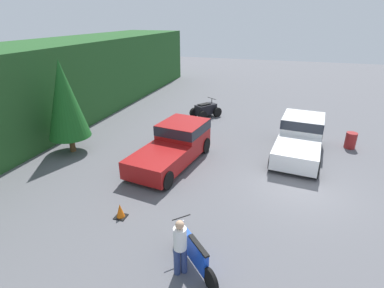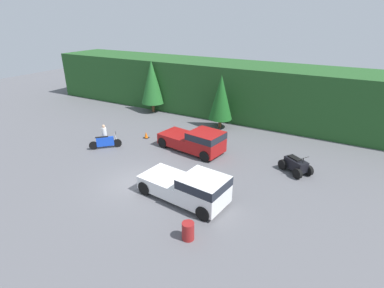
% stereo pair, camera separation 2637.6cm
% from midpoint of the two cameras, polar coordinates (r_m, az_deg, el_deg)
% --- Properties ---
extents(ground_plane, '(80.00, 80.00, 0.00)m').
position_cam_midpoint_polar(ground_plane, '(9.93, -44.76, -41.87)').
color(ground_plane, '#5B5B60').
extents(tree_mid_left, '(2.12, 2.12, 4.83)m').
position_cam_midpoint_polar(tree_mid_left, '(17.97, -65.05, -8.21)').
color(tree_mid_left, brown).
rests_on(tree_mid_left, ground_plane).
extents(pickup_truck_red, '(5.36, 2.89, 1.76)m').
position_cam_midpoint_polar(pickup_truck_red, '(13.65, -55.39, -20.32)').
color(pickup_truck_red, maroon).
rests_on(pickup_truck_red, ground_plane).
extents(pickup_truck_second, '(5.32, 2.72, 1.76)m').
position_cam_midpoint_polar(pickup_truck_second, '(10.09, -26.18, -25.56)').
color(pickup_truck_second, white).
rests_on(pickup_truck_second, ground_plane).
extents(dirt_bike, '(1.80, 1.81, 1.20)m').
position_cam_midpoint_polar(dirt_bike, '(12.51, -84.06, -39.22)').
color(dirt_bike, black).
rests_on(dirt_bike, ground_plane).
extents(quad_atv, '(2.35, 2.13, 1.29)m').
position_cam_midpoint_polar(quad_atv, '(16.54, -32.22, -8.20)').
color(quad_atv, black).
rests_on(quad_atv, ground_plane).
extents(rider_person, '(0.51, 0.51, 1.79)m').
position_cam_midpoint_polar(rider_person, '(12.58, -86.45, -36.94)').
color(rider_person, navy).
rests_on(rider_person, ground_plane).
extents(traffic_cone, '(0.42, 0.42, 0.55)m').
position_cam_midpoint_polar(traffic_cone, '(14.62, -75.23, -29.56)').
color(traffic_cone, black).
rests_on(traffic_cone, ground_plane).
extents(steel_barrel, '(0.58, 0.58, 0.88)m').
position_cam_midpoint_polar(steel_barrel, '(10.03, -6.50, -27.24)').
color(steel_barrel, maroon).
rests_on(steel_barrel, ground_plane).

